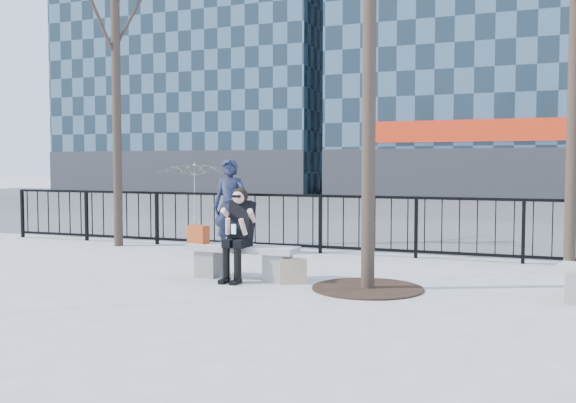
% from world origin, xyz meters
% --- Properties ---
extents(ground, '(120.00, 120.00, 0.00)m').
position_xyz_m(ground, '(0.00, 0.00, 0.00)').
color(ground, gray).
rests_on(ground, ground).
extents(street_surface, '(60.00, 23.00, 0.01)m').
position_xyz_m(street_surface, '(0.00, 15.00, 0.00)').
color(street_surface, '#474747').
rests_on(street_surface, ground).
extents(railing, '(14.00, 0.06, 1.10)m').
position_xyz_m(railing, '(0.00, 3.00, 0.55)').
color(railing, black).
rests_on(railing, ground).
extents(building_left, '(16.20, 10.20, 22.60)m').
position_xyz_m(building_left, '(-15.00, 27.00, 11.30)').
color(building_left, '#496575').
rests_on(building_left, ground).
extents(tree_left, '(2.80, 2.80, 6.50)m').
position_xyz_m(tree_left, '(-4.00, 2.50, 4.86)').
color(tree_left, black).
rests_on(tree_left, ground).
extents(tree_grate, '(1.50, 1.50, 0.02)m').
position_xyz_m(tree_grate, '(1.90, -0.10, 0.01)').
color(tree_grate, black).
rests_on(tree_grate, ground).
extents(bench_main, '(1.65, 0.46, 0.49)m').
position_xyz_m(bench_main, '(0.00, 0.00, 0.30)').
color(bench_main, slate).
rests_on(bench_main, ground).
extents(seated_woman, '(0.50, 0.64, 1.34)m').
position_xyz_m(seated_woman, '(0.00, -0.16, 0.67)').
color(seated_woman, black).
rests_on(seated_woman, ground).
extents(handbag, '(0.35, 0.23, 0.27)m').
position_xyz_m(handbag, '(-0.75, 0.02, 0.62)').
color(handbag, '#AB3B15').
rests_on(handbag, bench_main).
extents(shopping_bag, '(0.40, 0.29, 0.36)m').
position_xyz_m(shopping_bag, '(0.83, -0.12, 0.18)').
color(shopping_bag, '#D0B493').
rests_on(shopping_bag, ground).
extents(standing_man, '(0.68, 0.47, 1.78)m').
position_xyz_m(standing_man, '(-1.35, 2.30, 0.89)').
color(standing_man, black).
rests_on(standing_man, ground).
extents(vendor_umbrella, '(2.49, 2.52, 1.76)m').
position_xyz_m(vendor_umbrella, '(-4.64, 6.70, 0.88)').
color(vendor_umbrella, yellow).
rests_on(vendor_umbrella, ground).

